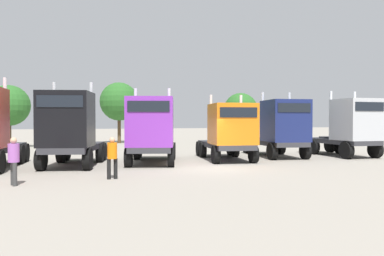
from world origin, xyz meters
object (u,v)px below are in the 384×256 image
semi_truck_black (70,129)px  semi_truck_purple (151,130)px  semi_truck_silver (350,127)px  visitor_with_camera (14,157)px  semi_truck_navy (281,128)px  visitor_in_hivis (112,155)px  semi_truck_orange (229,131)px

semi_truck_black → semi_truck_purple: (4.25, 0.03, -0.09)m
semi_truck_silver → visitor_with_camera: bearing=-73.2°
semi_truck_navy → visitor_in_hivis: 12.70m
semi_truck_orange → visitor_in_hivis: semi_truck_orange is taller
semi_truck_orange → semi_truck_silver: (8.64, -0.24, 0.21)m
semi_truck_orange → visitor_with_camera: bearing=-56.4°
semi_truck_navy → semi_truck_orange: bearing=-70.6°
semi_truck_silver → semi_truck_black: bearing=-87.0°
semi_truck_black → visitor_in_hivis: size_ratio=3.64×
semi_truck_orange → semi_truck_silver: bearing=97.6°
semi_truck_orange → semi_truck_black: bearing=-79.6°
semi_truck_orange → semi_truck_silver: size_ratio=1.05×
semi_truck_navy → semi_truck_purple: bearing=-75.4°
semi_truck_black → visitor_in_hivis: 4.79m
semi_truck_orange → visitor_in_hivis: size_ratio=3.65×
semi_truck_black → visitor_with_camera: (-2.05, -4.81, -0.94)m
visitor_in_hivis → visitor_with_camera: visitor_with_camera is taller
semi_truck_purple → semi_truck_black: bearing=-72.3°
semi_truck_black → visitor_with_camera: 5.32m
semi_truck_navy → visitor_with_camera: (-15.10, -5.77, -0.91)m
semi_truck_orange → visitor_in_hivis: 8.76m
semi_truck_navy → visitor_with_camera: size_ratio=3.53×
semi_truck_purple → visitor_with_camera: bearing=-35.2°
semi_truck_silver → visitor_in_hivis: semi_truck_silver is taller
semi_truck_navy → visitor_in_hivis: semi_truck_navy is taller
semi_truck_silver → visitor_with_camera: semi_truck_silver is taller
semi_truck_silver → visitor_with_camera: size_ratio=3.36×
semi_truck_black → semi_truck_orange: bearing=105.9°
semi_truck_purple → visitor_with_camera: (-6.30, -4.85, -0.85)m
semi_truck_navy → visitor_with_camera: 16.19m
semi_truck_navy → semi_truck_silver: 4.70m
semi_truck_orange → visitor_with_camera: (-11.05, -5.00, -0.74)m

